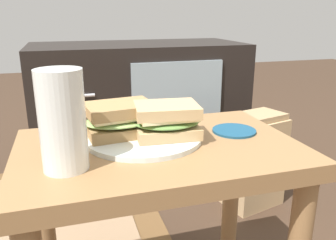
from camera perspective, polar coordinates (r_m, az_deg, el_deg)
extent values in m
cube|color=olive|center=(0.70, -1.46, -5.41)|extent=(0.56, 0.36, 0.04)
cylinder|color=olive|center=(0.92, -19.51, -16.77)|extent=(0.04, 0.04, 0.43)
cylinder|color=olive|center=(1.01, 10.29, -12.84)|extent=(0.04, 0.04, 0.43)
cube|color=black|center=(1.66, -4.78, 2.49)|extent=(0.96, 0.44, 0.58)
cube|color=#8C9EA8|center=(1.48, 1.62, 1.13)|extent=(0.39, 0.01, 0.44)
cylinder|color=silver|center=(1.38, -13.65, 3.95)|extent=(0.08, 0.01, 0.01)
cylinder|color=silver|center=(1.44, -13.04, -4.59)|extent=(0.08, 0.01, 0.01)
cube|color=brown|center=(1.38, -25.75, -15.40)|extent=(1.09, 0.89, 0.01)
cube|color=#937556|center=(1.38, -25.77, -15.24)|extent=(0.89, 0.73, 0.00)
cylinder|color=silver|center=(0.72, -4.05, -2.81)|extent=(0.24, 0.24, 0.01)
cube|color=#9E7A4C|center=(0.73, -7.84, -1.50)|extent=(0.14, 0.11, 0.02)
ellipsoid|color=#8CB260|center=(0.72, -7.91, -0.07)|extent=(0.16, 0.12, 0.02)
cube|color=beige|center=(0.72, -7.94, 0.77)|extent=(0.14, 0.11, 0.01)
cube|color=#9E7A4C|center=(0.71, -7.99, 1.85)|extent=(0.15, 0.12, 0.02)
cube|color=tan|center=(0.71, -0.24, -1.69)|extent=(0.13, 0.11, 0.02)
ellipsoid|color=#608C42|center=(0.70, -0.24, -0.23)|extent=(0.14, 0.12, 0.02)
cube|color=beige|center=(0.70, -0.24, 0.63)|extent=(0.12, 0.09, 0.01)
cube|color=tan|center=(0.70, -0.24, 1.73)|extent=(0.14, 0.11, 0.02)
cylinder|color=silver|center=(0.59, -17.05, -0.13)|extent=(0.08, 0.08, 0.17)
cylinder|color=#C67219|center=(0.59, -16.93, -1.41)|extent=(0.07, 0.07, 0.13)
cylinder|color=white|center=(0.57, -17.56, 5.50)|extent=(0.07, 0.07, 0.01)
cylinder|color=navy|center=(0.78, 10.86, -1.74)|extent=(0.10, 0.10, 0.01)
cube|color=tan|center=(1.36, 13.89, -6.78)|extent=(0.24, 0.19, 0.34)
cube|color=tan|center=(1.30, 14.46, 0.55)|extent=(0.22, 0.17, 0.02)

